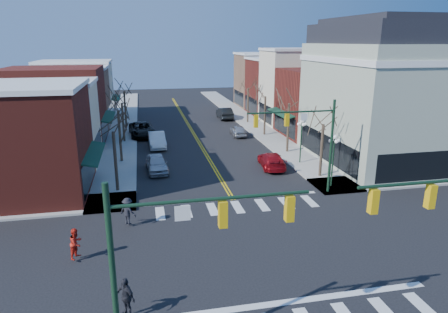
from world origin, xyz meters
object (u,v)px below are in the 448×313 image
car_right_far (225,113)px  pedestrian_red_b (76,243)px  car_right_near (272,160)px  lamppost_corner (334,152)px  car_left_mid (157,140)px  victorian_corner (389,92)px  car_left_far (142,129)px  pedestrian_dark_b (128,211)px  car_left_near (157,163)px  lamppost_midblock (301,133)px  car_right_mid (238,130)px  pedestrian_dark_a (126,297)px

car_right_far → pedestrian_red_b: size_ratio=3.05×
car_right_near → car_right_far: 24.39m
lamppost_corner → car_left_mid: 20.36m
victorian_corner → car_left_far: 28.07m
pedestrian_dark_b → pedestrian_red_b: bearing=90.4°
car_right_far → car_left_near: bearing=65.0°
car_left_mid → car_left_near: bearing=-94.6°
car_left_mid → car_right_far: size_ratio=0.96×
lamppost_midblock → pedestrian_red_b: bearing=-142.6°
car_right_mid → pedestrian_dark_b: 26.10m
lamppost_midblock → pedestrian_dark_b: bearing=-146.5°
car_right_far → pedestrian_dark_b: size_ratio=2.94×
lamppost_midblock → car_right_near: (-3.01, -0.57, -2.26)m
victorian_corner → pedestrian_red_b: victorian_corner is taller
lamppost_corner → pedestrian_dark_a: 20.15m
victorian_corner → car_left_near: (-21.70, 0.90, -5.90)m
lamppost_midblock → car_left_mid: 15.97m
car_right_near → lamppost_midblock: bearing=-163.2°
lamppost_midblock → pedestrian_dark_a: (-15.50, -19.23, -1.94)m
victorian_corner → car_right_far: (-10.64, 24.31, -5.81)m
lamppost_midblock → car_left_mid: lamppost_midblock is taller
car_right_far → car_left_mid: bearing=54.5°
victorian_corner → pedestrian_dark_b: victorian_corner is taller
pedestrian_red_b → pedestrian_dark_b: (2.56, 3.60, 0.03)m
victorian_corner → car_right_mid: (-11.29, 13.00, -5.98)m
victorian_corner → car_right_near: size_ratio=2.95×
lamppost_midblock → car_right_mid: (-2.99, 12.50, -2.29)m
car_left_mid → pedestrian_dark_b: pedestrian_dark_b is taller
victorian_corner → car_right_near: bearing=-179.7°
car_right_near → car_right_mid: 13.07m
lamppost_midblock → pedestrian_dark_a: 24.77m
pedestrian_dark_a → lamppost_corner: bearing=87.2°
car_right_near → pedestrian_dark_b: pedestrian_dark_b is taller
pedestrian_dark_a → pedestrian_red_b: bearing=164.9°
car_right_near → car_left_mid: bearing=-37.8°
car_left_far → car_right_far: 15.27m
victorian_corner → car_left_near: size_ratio=3.21×
pedestrian_dark_b → pedestrian_dark_a: bearing=126.7°
lamppost_corner → pedestrian_red_b: size_ratio=2.58×
lamppost_midblock → car_left_near: bearing=178.3°
car_left_near → victorian_corner: bearing=-6.1°
car_right_mid → pedestrian_red_b: pedestrian_red_b is taller
car_right_mid → car_left_mid: bearing=21.8°
car_left_mid → car_right_mid: 10.59m
car_left_far → pedestrian_red_b: pedestrian_red_b is taller
car_left_mid → pedestrian_dark_b: (-2.64, -19.36, 0.21)m
lamppost_midblock → car_right_far: bearing=95.6°
car_right_mid → pedestrian_dark_a: (-12.51, -31.73, 0.35)m
lamppost_corner → car_right_near: bearing=116.9°
car_right_near → pedestrian_dark_b: bearing=43.8°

